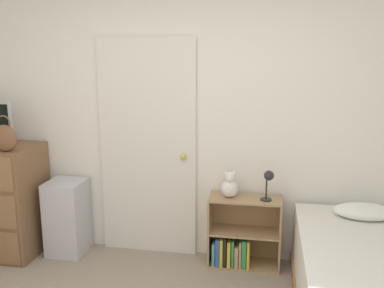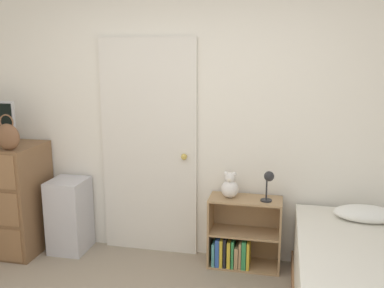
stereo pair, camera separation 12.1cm
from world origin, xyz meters
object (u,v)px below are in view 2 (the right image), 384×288
Objects in this scene: desk_lamp at (269,180)px; handbag at (8,136)px; dresser at (0,197)px; teddy_bear at (230,186)px; bookshelf at (239,240)px; storage_bin at (70,215)px.

handbag is at bearing -172.66° from desk_lamp.
teddy_bear is at bearing 3.62° from dresser.
bookshelf is at bearing 1.16° from teddy_bear.
bookshelf is 2.37× the size of desk_lamp.
dresser is at bearing -171.28° from storage_bin.
desk_lamp is (0.33, -0.04, 0.09)m from teddy_bear.
teddy_bear is (1.52, 0.04, 0.38)m from storage_bin.
handbag is 2.22m from bookshelf.
teddy_bear is 0.34m from desk_lamp.
desk_lamp reaches higher than bookshelf.
dresser is at bearing 146.43° from handbag.
handbag reaches higher than storage_bin.
desk_lamp is (1.85, -0.00, 0.47)m from storage_bin.
handbag is at bearing -142.60° from storage_bin.
teddy_bear is at bearing 173.37° from desk_lamp.
dresser is 2.30m from bookshelf.
dresser reaches higher than desk_lamp.
handbag is (0.28, -0.19, 0.64)m from dresser.
bookshelf is (1.62, 0.04, -0.11)m from storage_bin.
teddy_bear is (2.18, 0.14, 0.21)m from dresser.
handbag reaches higher than dresser.
teddy_bear reaches higher than bookshelf.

